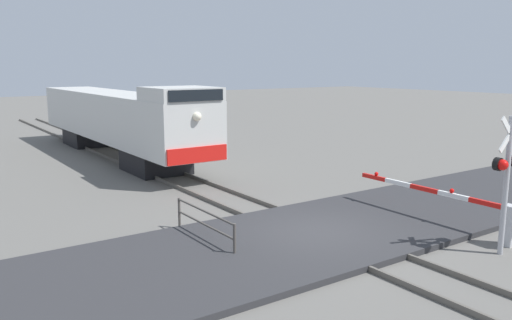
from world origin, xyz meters
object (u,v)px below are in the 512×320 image
at_px(locomotive, 118,118).
at_px(crossing_signal, 508,171).
at_px(crossing_gate, 483,211).
at_px(guard_railing, 204,221).

bearing_deg(locomotive, crossing_signal, -81.44).
bearing_deg(crossing_gate, crossing_signal, -126.83).
height_order(locomotive, crossing_signal, locomotive).
height_order(crossing_signal, guard_railing, crossing_signal).
bearing_deg(crossing_gate, guard_railing, 148.23).
bearing_deg(crossing_signal, locomotive, 98.56).
bearing_deg(locomotive, crossing_gate, -78.58).
bearing_deg(crossing_signal, crossing_gate, 53.17).
xyz_separation_m(locomotive, crossing_gate, (3.86, -19.12, -1.33)).
height_order(locomotive, crossing_gate, locomotive).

